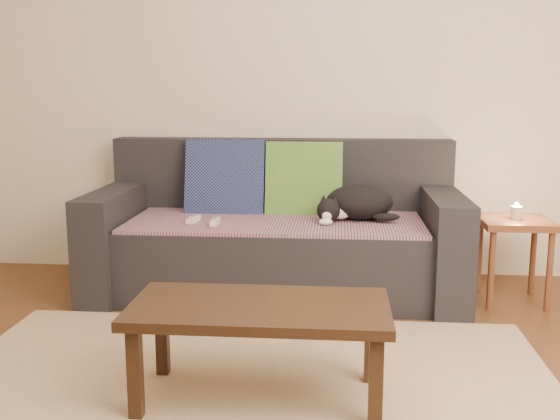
{
  "coord_description": "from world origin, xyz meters",
  "views": [
    {
      "loc": [
        0.34,
        -2.16,
        1.18
      ],
      "look_at": [
        0.05,
        1.2,
        0.55
      ],
      "focal_mm": 42.0,
      "sensor_mm": 36.0,
      "label": 1
    }
  ],
  "objects": [
    {
      "name": "cushion_green",
      "position": [
        0.15,
        1.74,
        0.63
      ],
      "size": [
        0.46,
        0.21,
        0.47
      ],
      "primitive_type": "cube",
      "rotation": [
        -0.22,
        0.0,
        0.0
      ],
      "color": "#0C4F3A",
      "rests_on": "throw_blanket"
    },
    {
      "name": "cat",
      "position": [
        0.46,
        1.52,
        0.54
      ],
      "size": [
        0.46,
        0.34,
        0.2
      ],
      "rotation": [
        0.0,
        0.0,
        -0.05
      ],
      "color": "black",
      "rests_on": "throw_blanket"
    },
    {
      "name": "back_wall",
      "position": [
        0.0,
        2.0,
        1.3
      ],
      "size": [
        4.5,
        0.04,
        2.6
      ],
      "primitive_type": "cube",
      "color": "beige",
      "rests_on": "ground"
    },
    {
      "name": "coffee_table",
      "position": [
        0.06,
        0.16,
        0.34
      ],
      "size": [
        0.97,
        0.48,
        0.39
      ],
      "color": "#2F2012",
      "rests_on": "rug"
    },
    {
      "name": "wii_remote_a",
      "position": [
        -0.45,
        1.38,
        0.46
      ],
      "size": [
        0.05,
        0.15,
        0.03
      ],
      "primitive_type": "cube",
      "rotation": [
        0.0,
        0.0,
        1.44
      ],
      "color": "white",
      "rests_on": "throw_blanket"
    },
    {
      "name": "side_table",
      "position": [
        1.33,
        1.46,
        0.39
      ],
      "size": [
        0.38,
        0.38,
        0.47
      ],
      "color": "brown",
      "rests_on": "ground"
    },
    {
      "name": "wii_remote_b",
      "position": [
        -0.32,
        1.32,
        0.46
      ],
      "size": [
        0.04,
        0.15,
        0.03
      ],
      "primitive_type": "cube",
      "rotation": [
        0.0,
        0.0,
        1.59
      ],
      "color": "white",
      "rests_on": "throw_blanket"
    },
    {
      "name": "ground",
      "position": [
        0.0,
        0.0,
        0.0
      ],
      "size": [
        4.5,
        4.5,
        0.0
      ],
      "primitive_type": "plane",
      "color": "brown",
      "rests_on": "ground"
    },
    {
      "name": "cushion_navy",
      "position": [
        -0.33,
        1.74,
        0.63
      ],
      "size": [
        0.48,
        0.24,
        0.49
      ],
      "primitive_type": "cube",
      "rotation": [
        -0.25,
        0.0,
        0.0
      ],
      "color": "#141045",
      "rests_on": "throw_blanket"
    },
    {
      "name": "sofa",
      "position": [
        0.0,
        1.57,
        0.31
      ],
      "size": [
        2.1,
        0.94,
        0.87
      ],
      "color": "#232328",
      "rests_on": "ground"
    },
    {
      "name": "throw_blanket",
      "position": [
        0.0,
        1.48,
        0.43
      ],
      "size": [
        1.66,
        0.74,
        0.02
      ],
      "primitive_type": "cube",
      "color": "#41294E",
      "rests_on": "sofa"
    },
    {
      "name": "rug",
      "position": [
        0.0,
        0.15,
        0.01
      ],
      "size": [
        2.5,
        1.8,
        0.01
      ],
      "primitive_type": "cube",
      "color": "tan",
      "rests_on": "ground"
    },
    {
      "name": "candle",
      "position": [
        1.33,
        1.46,
        0.51
      ],
      "size": [
        0.06,
        0.06,
        0.09
      ],
      "color": "beige",
      "rests_on": "side_table"
    }
  ]
}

